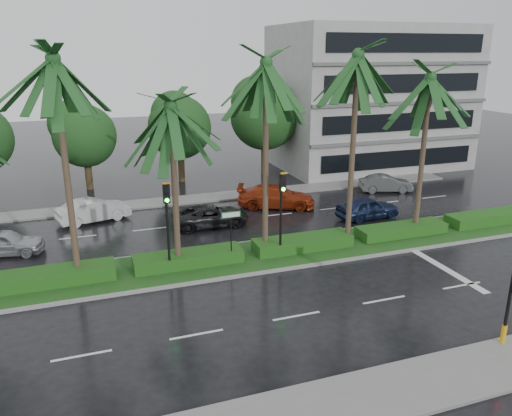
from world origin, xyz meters
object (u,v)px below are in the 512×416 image
object	(u,v)px
signal_median_left	(167,214)
car_white	(93,210)
car_grey	(386,184)
car_silver	(4,243)
car_blue	(368,208)
street_sign	(231,224)
car_darkgrey	(211,216)
car_red	(276,197)

from	to	relation	value
signal_median_left	car_white	world-z (taller)	signal_median_left
signal_median_left	car_white	size ratio (longest dim) A/B	1.02
signal_median_left	car_grey	size ratio (longest dim) A/B	1.15
car_silver	car_blue	bearing A→B (deg)	-81.05
signal_median_left	street_sign	xyz separation A→B (m)	(3.00, 0.18, -0.87)
car_darkgrey	car_silver	bearing A→B (deg)	93.98
signal_median_left	car_red	distance (m)	12.04
street_sign	car_white	world-z (taller)	street_sign
street_sign	car_silver	world-z (taller)	street_sign
car_red	car_grey	distance (m)	9.04
street_sign	car_red	size ratio (longest dim) A/B	0.51
car_red	car_blue	xyz separation A→B (m)	(4.50, -4.00, -0.06)
street_sign	car_blue	size ratio (longest dim) A/B	0.65
car_darkgrey	car_blue	xyz separation A→B (m)	(9.50, -1.85, 0.05)
signal_median_left	car_white	bearing A→B (deg)	107.97
car_silver	car_blue	size ratio (longest dim) A/B	0.96
street_sign	car_silver	distance (m)	11.79
street_sign	car_white	bearing A→B (deg)	123.50
car_white	car_darkgrey	size ratio (longest dim) A/B	0.95
car_silver	car_red	world-z (taller)	car_red
car_white	car_grey	size ratio (longest dim) A/B	1.12
street_sign	car_red	world-z (taller)	street_sign
car_blue	car_silver	bearing A→B (deg)	83.59
car_darkgrey	car_red	size ratio (longest dim) A/B	0.88
car_darkgrey	car_blue	size ratio (longest dim) A/B	1.13
car_blue	street_sign	bearing A→B (deg)	108.71
street_sign	car_darkgrey	size ratio (longest dim) A/B	0.58
car_blue	car_red	bearing A→B (deg)	45.09
street_sign	car_grey	size ratio (longest dim) A/B	0.68
car_red	car_blue	distance (m)	6.02
signal_median_left	car_blue	world-z (taller)	signal_median_left
street_sign	car_silver	bearing A→B (deg)	153.83
car_grey	car_blue	bearing A→B (deg)	153.53
car_white	car_grey	distance (m)	20.50
car_silver	car_grey	bearing A→B (deg)	-69.44
street_sign	car_darkgrey	xyz separation A→B (m)	(0.50, 5.89, -1.50)
signal_median_left	car_darkgrey	xyz separation A→B (m)	(3.50, 6.07, -2.37)
street_sign	car_blue	world-z (taller)	street_sign
car_darkgrey	car_blue	bearing A→B (deg)	-100.82
street_sign	car_silver	xyz separation A→B (m)	(-10.50, 5.16, -1.47)
car_silver	car_white	world-z (taller)	car_white
car_red	car_white	bearing A→B (deg)	108.13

